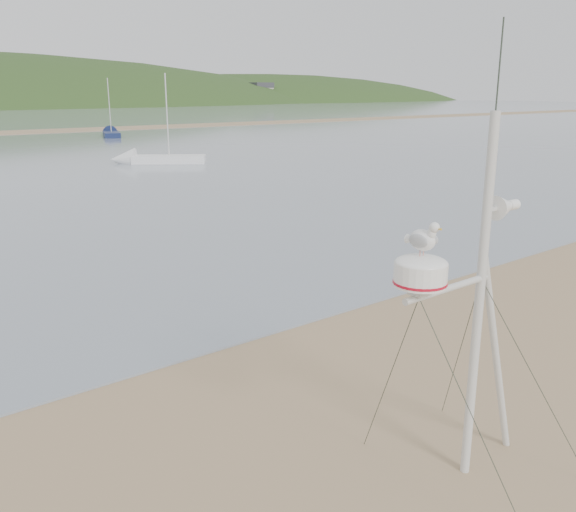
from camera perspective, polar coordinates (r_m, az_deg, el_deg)
mast_rig at (r=7.67m, az=16.94°, el=-11.03°), size 2.36×2.52×5.34m
sailboat_white_near at (r=41.38m, az=-13.19°, el=8.81°), size 5.91×4.81×6.17m
sailboat_blue_far at (r=68.58m, az=-16.27°, el=10.98°), size 3.66×6.56×6.40m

